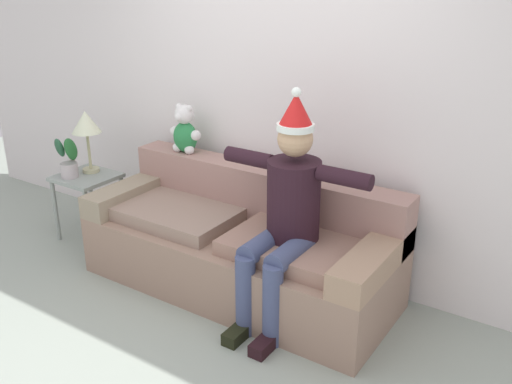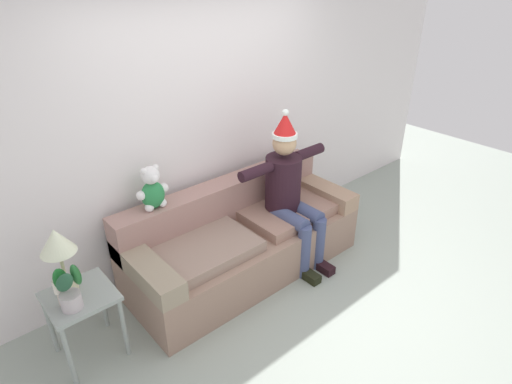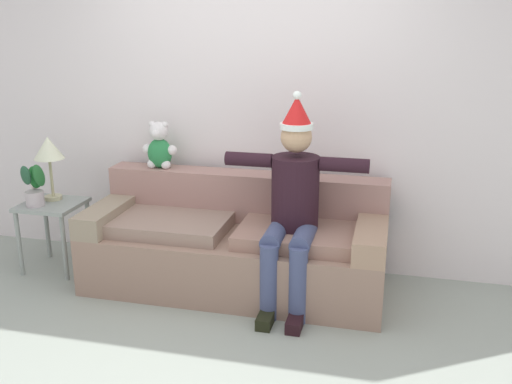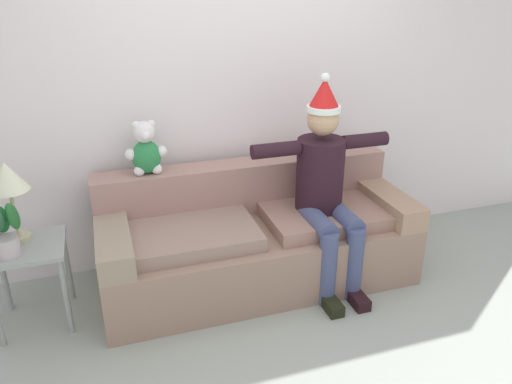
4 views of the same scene
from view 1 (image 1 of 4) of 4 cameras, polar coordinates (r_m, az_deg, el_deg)
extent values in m
plane|color=#96A196|center=(3.59, -11.21, -16.10)|extent=(10.00, 10.00, 0.00)
cube|color=silver|center=(4.16, 2.59, 10.16)|extent=(7.00, 0.10, 2.70)
cube|color=gray|center=(4.10, -1.84, -6.89)|extent=(2.24, 0.88, 0.44)
cube|color=#A27A71|center=(4.16, 0.64, -0.12)|extent=(2.24, 0.24, 0.39)
cube|color=gray|center=(4.58, -12.25, -0.05)|extent=(0.22, 0.88, 0.17)
cube|color=#A28268|center=(3.53, 11.68, -6.72)|extent=(0.22, 0.88, 0.17)
cube|color=gray|center=(4.23, -7.86, -2.07)|extent=(0.89, 0.62, 0.10)
cube|color=#967263|center=(3.70, 4.08, -5.55)|extent=(0.89, 0.62, 0.10)
cylinder|color=black|center=(3.61, 3.79, -0.80)|extent=(0.34, 0.34, 0.52)
sphere|color=tan|center=(3.48, 3.95, 5.30)|extent=(0.22, 0.22, 0.22)
cylinder|color=white|center=(3.46, 3.98, 6.53)|extent=(0.23, 0.23, 0.04)
cone|color=red|center=(3.43, 4.03, 8.30)|extent=(0.21, 0.21, 0.20)
sphere|color=white|center=(3.41, 4.07, 9.94)|extent=(0.06, 0.06, 0.06)
cylinder|color=#414B72|center=(3.61, 0.71, -5.30)|extent=(0.14, 0.40, 0.14)
cylinder|color=#414B72|center=(3.60, -1.06, -10.34)|extent=(0.13, 0.13, 0.54)
cube|color=black|center=(3.67, -1.77, -13.94)|extent=(0.10, 0.24, 0.08)
cylinder|color=#414B72|center=(3.52, 3.47, -6.10)|extent=(0.14, 0.40, 0.14)
cylinder|color=#414B72|center=(3.51, 1.68, -11.29)|extent=(0.13, 0.13, 0.54)
cube|color=black|center=(3.58, 0.94, -14.98)|extent=(0.10, 0.24, 0.08)
cylinder|color=black|center=(3.70, -0.69, 3.46)|extent=(0.34, 0.10, 0.10)
cylinder|color=black|center=(3.39, 8.87, 1.44)|extent=(0.34, 0.10, 0.10)
ellipsoid|color=#298245|center=(4.47, -7.09, 5.49)|extent=(0.20, 0.16, 0.24)
sphere|color=white|center=(4.42, -7.20, 7.73)|extent=(0.15, 0.15, 0.15)
sphere|color=white|center=(4.38, -7.70, 7.44)|extent=(0.07, 0.07, 0.07)
sphere|color=white|center=(4.44, -7.75, 8.47)|extent=(0.05, 0.05, 0.05)
sphere|color=white|center=(4.38, -6.70, 8.32)|extent=(0.05, 0.05, 0.05)
sphere|color=white|center=(4.53, -8.13, 6.04)|extent=(0.08, 0.08, 0.08)
sphere|color=white|center=(4.51, -7.87, 4.47)|extent=(0.08, 0.08, 0.08)
sphere|color=white|center=(4.40, -6.06, 5.67)|extent=(0.08, 0.08, 0.08)
sphere|color=white|center=(4.43, -6.70, 4.23)|extent=(0.08, 0.08, 0.08)
cube|color=#8F9994|center=(4.93, -16.65, 1.44)|extent=(0.46, 0.44, 0.03)
cylinder|color=#8F9994|center=(5.07, -19.43, -1.78)|extent=(0.04, 0.04, 0.54)
cylinder|color=#8F9994|center=(4.77, -16.45, -2.87)|extent=(0.04, 0.04, 0.54)
cylinder|color=#8F9994|center=(5.29, -16.18, -0.43)|extent=(0.04, 0.04, 0.54)
cylinder|color=#8F9994|center=(5.00, -13.15, -1.39)|extent=(0.04, 0.04, 0.54)
cylinder|color=#B6B38A|center=(5.00, -16.19, 2.14)|extent=(0.14, 0.14, 0.03)
cylinder|color=#BDB98B|center=(4.95, -16.40, 4.00)|extent=(0.02, 0.02, 0.31)
cone|color=silver|center=(4.88, -16.70, 6.75)|extent=(0.24, 0.24, 0.18)
cylinder|color=#B8ADB0|center=(4.91, -18.20, 2.10)|extent=(0.14, 0.14, 0.12)
ellipsoid|color=#205F2A|center=(4.79, -18.08, 4.13)|extent=(0.10, 0.14, 0.20)
ellipsoid|color=#196425|center=(4.91, -18.04, 4.06)|extent=(0.13, 0.09, 0.19)
ellipsoid|color=#245237|center=(4.83, -19.08, 4.21)|extent=(0.15, 0.15, 0.21)
cylinder|color=beige|center=(4.99, -17.87, 2.39)|extent=(0.02, 0.02, 0.11)
cylinder|color=silver|center=(4.96, -18.01, 3.52)|extent=(0.04, 0.04, 0.10)
camera|label=2|loc=(4.24, -55.82, 19.10)|focal=30.13mm
camera|label=3|loc=(1.40, -98.40, -11.34)|focal=40.60mm
camera|label=4|loc=(3.10, -59.04, 9.95)|focal=34.62mm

